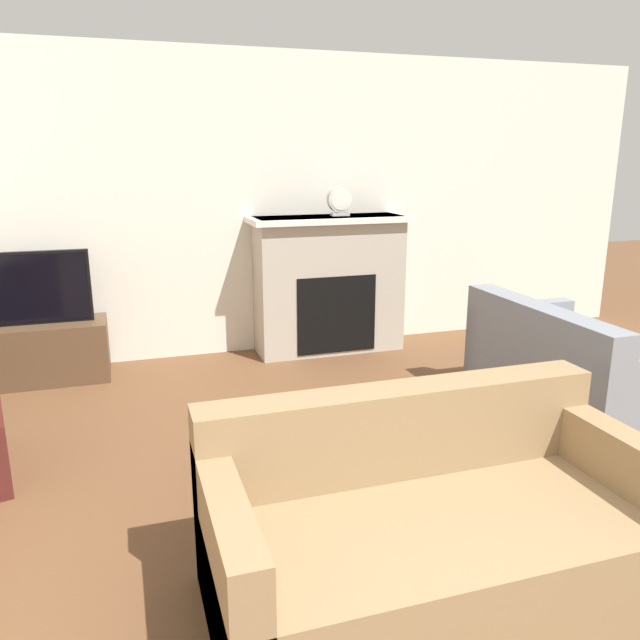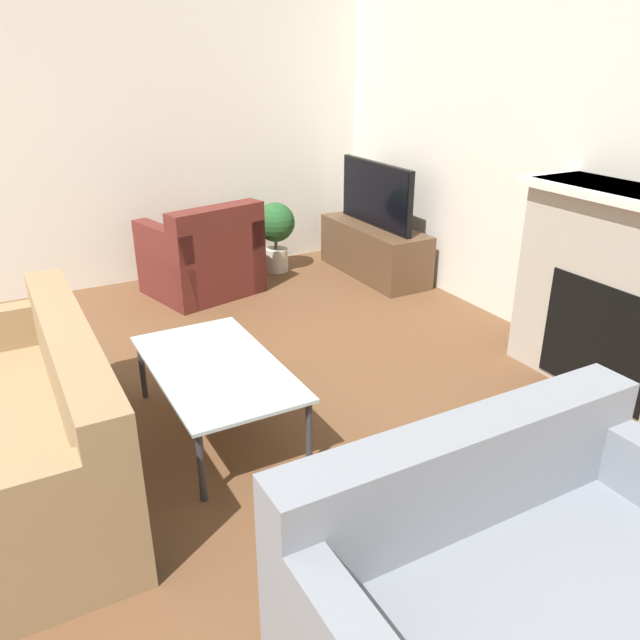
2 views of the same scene
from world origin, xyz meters
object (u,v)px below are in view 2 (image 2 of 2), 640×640
object	(u,v)px
tv	(376,194)
coffee_table	(216,370)
potted_plant	(275,229)
couch_sectional	(16,441)
armchair_by_window	(204,260)
couch_loveseat	(515,600)

from	to	relation	value
tv	coffee_table	xyz separation A→B (m)	(1.86, -2.26, -0.41)
coffee_table	potted_plant	world-z (taller)	potted_plant
tv	coffee_table	world-z (taller)	tv
couch_sectional	coffee_table	bearing A→B (deg)	93.57
potted_plant	couch_sectional	bearing A→B (deg)	-45.57
couch_sectional	armchair_by_window	distance (m)	2.79
coffee_table	tv	bearing A→B (deg)	129.35
tv	couch_sectional	bearing A→B (deg)	-59.79
couch_sectional	potted_plant	xyz separation A→B (m)	(-2.47, 2.52, 0.13)
couch_sectional	coffee_table	distance (m)	1.04
tv	armchair_by_window	xyz separation A→B (m)	(-0.30, -1.60, -0.48)
couch_loveseat	potted_plant	distance (m)	4.45
armchair_by_window	couch_sectional	bearing A→B (deg)	38.73
tv	coffee_table	distance (m)	2.96
couch_sectional	tv	bearing A→B (deg)	120.21
couch_loveseat	potted_plant	size ratio (longest dim) A/B	2.25
couch_loveseat	coffee_table	size ratio (longest dim) A/B	1.28
coffee_table	potted_plant	bearing A→B (deg)	148.34
potted_plant	couch_loveseat	bearing A→B (deg)	-14.50
couch_sectional	couch_loveseat	xyz separation A→B (m)	(1.84, 1.40, 0.00)
tv	couch_sectional	distance (m)	3.85
couch_sectional	couch_loveseat	bearing A→B (deg)	37.24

